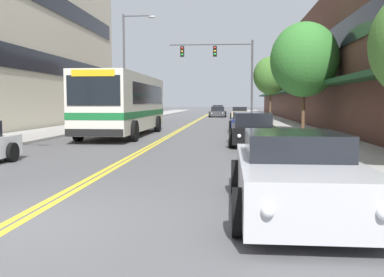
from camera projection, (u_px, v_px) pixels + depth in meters
name	position (u px, v px, depth m)	size (l,w,h in m)	color
ground_plane	(197.00, 120.00, 43.35)	(240.00, 240.00, 0.00)	#565659
sidewalk_left	(127.00, 119.00, 43.99)	(3.61, 106.00, 0.12)	#9E9B96
sidewalk_right	(270.00, 120.00, 42.70)	(3.61, 106.00, 0.12)	#9E9B96
centre_line	(197.00, 120.00, 43.35)	(0.34, 106.00, 0.01)	yellow
storefront_row_right	(333.00, 76.00, 41.80)	(9.10, 68.00, 8.87)	brown
city_bus	(125.00, 102.00, 23.58)	(2.95, 10.80, 3.27)	silver
car_red_parked_left_near	(144.00, 116.00, 38.50)	(2.03, 4.62, 1.32)	maroon
car_silver_parked_right_foreground	(294.00, 174.00, 7.18)	(2.11, 4.71, 1.33)	#B7B7BC
car_navy_parked_right_mid	(246.00, 122.00, 27.19)	(2.11, 4.66, 1.21)	#19234C
car_beige_parked_right_far	(240.00, 113.00, 47.59)	(2.08, 4.55, 1.31)	#BCAD89
car_black_parked_right_end	(253.00, 130.00, 18.40)	(2.06, 4.20, 1.38)	black
car_dark_grey_moving_lead	(218.00, 112.00, 53.28)	(2.12, 4.43, 1.28)	#38383D
car_slate_blue_moving_second	(218.00, 110.00, 64.81)	(2.00, 4.60, 1.39)	#475675
traffic_signal_mast	(225.00, 64.00, 37.49)	(7.33, 0.38, 7.24)	#47474C
street_lamp_left_far	(128.00, 60.00, 34.59)	(2.68, 0.28, 8.89)	#47474C
street_tree_right_mid	(304.00, 60.00, 23.88)	(3.78, 3.78, 6.17)	brown
street_tree_right_far	(271.00, 76.00, 37.77)	(3.05, 3.05, 5.74)	brown
fire_hydrant	(313.00, 144.00, 13.73)	(0.31, 0.23, 0.76)	yellow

